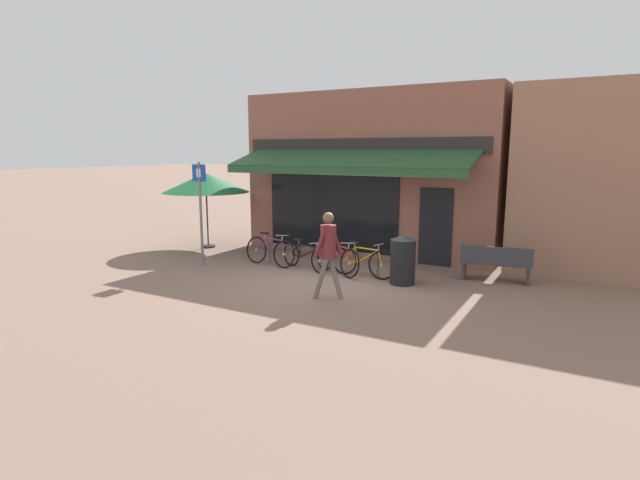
# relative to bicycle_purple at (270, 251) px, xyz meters

# --- Properties ---
(ground_plane) EXTENTS (160.00, 160.00, 0.00)m
(ground_plane) POSITION_rel_bicycle_purple_xyz_m (2.20, -0.80, -0.39)
(ground_plane) COLOR #846656
(shop_front) EXTENTS (7.71, 4.56, 4.78)m
(shop_front) POSITION_rel_bicycle_purple_xyz_m (1.58, 3.65, 2.00)
(shop_front) COLOR #8E5647
(shop_front) RESTS_ON ground_plane
(neighbour_building) EXTENTS (5.67, 4.00, 4.69)m
(neighbour_building) POSITION_rel_bicycle_purple_xyz_m (8.46, 4.18, 1.95)
(neighbour_building) COLOR #9E7056
(neighbour_building) RESTS_ON ground_plane
(bike_rack_rail) EXTENTS (3.31, 0.04, 0.57)m
(bike_rack_rail) POSITION_rel_bicycle_purple_xyz_m (1.44, 0.23, 0.08)
(bike_rack_rail) COLOR #47494F
(bike_rack_rail) RESTS_ON ground_plane
(bicycle_purple) EXTENTS (1.75, 0.52, 0.90)m
(bicycle_purple) POSITION_rel_bicycle_purple_xyz_m (0.00, 0.00, 0.00)
(bicycle_purple) COLOR black
(bicycle_purple) RESTS_ON ground_plane
(bicycle_black) EXTENTS (1.70, 0.67, 0.79)m
(bicycle_black) POSITION_rel_bicycle_purple_xyz_m (1.07, 0.06, -0.04)
(bicycle_black) COLOR black
(bicycle_black) RESTS_ON ground_plane
(bicycle_red) EXTENTS (1.63, 0.87, 0.89)m
(bicycle_red) POSITION_rel_bicycle_purple_xyz_m (2.02, 0.05, -0.01)
(bicycle_red) COLOR black
(bicycle_red) RESTS_ON ground_plane
(bicycle_orange) EXTENTS (1.75, 0.52, 0.87)m
(bicycle_orange) POSITION_rel_bicycle_purple_xyz_m (2.71, 0.09, -0.01)
(bicycle_orange) COLOR black
(bicycle_orange) RESTS_ON ground_plane
(pedestrian_adult) EXTENTS (0.60, 0.56, 1.84)m
(pedestrian_adult) POSITION_rel_bicycle_purple_xyz_m (2.85, -1.95, 0.74)
(pedestrian_adult) COLOR slate
(pedestrian_adult) RESTS_ON ground_plane
(litter_bin) EXTENTS (0.60, 0.60, 1.16)m
(litter_bin) POSITION_rel_bicycle_purple_xyz_m (3.79, -0.06, 0.19)
(litter_bin) COLOR black
(litter_bin) RESTS_ON ground_plane
(parking_sign) EXTENTS (0.44, 0.07, 2.78)m
(parking_sign) POSITION_rel_bicycle_purple_xyz_m (-1.54, -0.96, 1.29)
(parking_sign) COLOR slate
(parking_sign) RESTS_ON ground_plane
(cafe_parasol) EXTENTS (2.73, 2.73, 2.38)m
(cafe_parasol) POSITION_rel_bicycle_purple_xyz_m (-3.23, 1.16, 1.68)
(cafe_parasol) COLOR #4C3D2D
(cafe_parasol) RESTS_ON ground_plane
(park_bench) EXTENTS (1.64, 0.65, 0.87)m
(park_bench) POSITION_rel_bicycle_purple_xyz_m (5.66, 1.16, 0.07)
(park_bench) COLOR #38383D
(park_bench) RESTS_ON ground_plane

